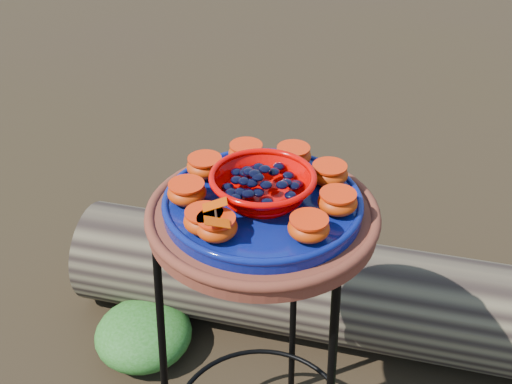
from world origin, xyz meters
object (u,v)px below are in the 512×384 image
at_px(red_bowl, 263,187).
at_px(driftwood_log, 352,294).
at_px(plant_stand, 262,357).
at_px(cobalt_plate, 263,204).
at_px(terracotta_saucer, 263,217).

bearing_deg(red_bowl, driftwood_log, 79.90).
bearing_deg(plant_stand, red_bowl, 0.00).
relative_size(plant_stand, cobalt_plate, 1.97).
bearing_deg(terracotta_saucer, plant_stand, 0.00).
relative_size(terracotta_saucer, cobalt_plate, 1.17).
xyz_separation_m(terracotta_saucer, red_bowl, (0.00, 0.00, 0.07)).
xyz_separation_m(terracotta_saucer, cobalt_plate, (0.00, 0.00, 0.03)).
distance_m(red_bowl, driftwood_log, 0.80).
relative_size(terracotta_saucer, red_bowl, 2.33).
bearing_deg(driftwood_log, red_bowl, -100.10).
height_order(cobalt_plate, red_bowl, red_bowl).
distance_m(plant_stand, terracotta_saucer, 0.37).
relative_size(terracotta_saucer, driftwood_log, 0.26).
bearing_deg(red_bowl, plant_stand, 0.00).
bearing_deg(cobalt_plate, red_bowl, 0.00).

